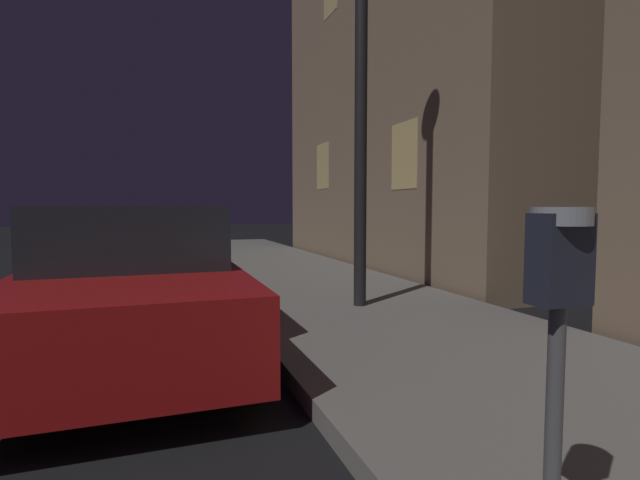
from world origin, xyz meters
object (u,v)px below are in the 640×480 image
object	(u,v)px
parking_meter	(558,300)
car_red	(136,281)
car_silver	(149,228)
car_green	(146,239)
car_white	(151,223)
street_lamp	(361,14)

from	to	relation	value
parking_meter	car_red	size ratio (longest dim) A/B	0.28
car_red	car_silver	xyz separation A→B (m)	(0.00, 12.26, 0.02)
parking_meter	car_green	xyz separation A→B (m)	(-1.44, 10.12, -0.40)
parking_meter	car_silver	xyz separation A→B (m)	(-1.44, 16.01, -0.40)
car_silver	parking_meter	bearing A→B (deg)	-84.87
car_white	street_lamp	distance (m)	17.84
car_red	car_white	size ratio (longest dim) A/B	1.02
street_lamp	parking_meter	bearing A→B (deg)	-106.03
car_red	street_lamp	xyz separation A→B (m)	(2.69, 0.60, 3.14)
car_red	car_white	bearing A→B (deg)	90.00
car_green	car_silver	world-z (taller)	same
parking_meter	car_silver	size ratio (longest dim) A/B	0.27
parking_meter	car_green	bearing A→B (deg)	98.09
car_green	street_lamp	world-z (taller)	street_lamp
street_lamp	car_white	bearing A→B (deg)	98.81
car_white	parking_meter	bearing A→B (deg)	-86.21
street_lamp	car_silver	bearing A→B (deg)	102.98
car_silver	car_white	size ratio (longest dim) A/B	1.06
car_green	parking_meter	bearing A→B (deg)	-81.91
car_silver	street_lamp	world-z (taller)	street_lamp
car_green	car_silver	distance (m)	5.89
street_lamp	car_green	bearing A→B (deg)	115.00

